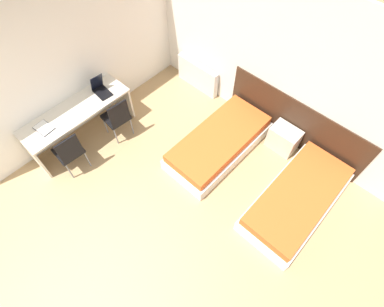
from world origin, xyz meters
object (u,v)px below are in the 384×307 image
nightstand (283,139)px  chair_near_laptop (117,117)px  chair_near_notebook (69,151)px  bed_near_door (297,199)px  bed_near_window (219,143)px  laptop (101,89)px

nightstand → chair_near_laptop: 2.93m
nightstand → chair_near_laptop: (-2.31, -1.78, 0.28)m
chair_near_notebook → bed_near_door: bearing=35.3°
bed_near_window → chair_near_laptop: (-1.52, -0.97, 0.33)m
laptop → bed_near_window: bearing=29.4°
nightstand → chair_near_notebook: size_ratio=0.55×
chair_near_laptop → laptop: laptop is taller
chair_near_laptop → chair_near_notebook: bearing=-85.0°
bed_near_window → chair_near_notebook: bearing=-127.9°
bed_near_window → laptop: laptop is taller
chair_near_notebook → laptop: bearing=116.0°
nightstand → bed_near_window: bearing=-134.3°
bed_near_door → chair_near_notebook: bearing=-147.9°
chair_near_laptop → nightstand: bearing=42.6°
laptop → bed_near_door: bearing=19.0°
chair_near_laptop → chair_near_notebook: 0.98m
nightstand → chair_near_notebook: chair_near_notebook is taller
bed_near_window → chair_near_notebook: (-1.52, -1.95, 0.33)m
bed_near_door → laptop: (-3.55, -0.89, 0.62)m
chair_near_laptop → laptop: bearing=174.7°
bed_near_window → bed_near_door: size_ratio=1.00×
laptop → chair_near_laptop: bearing=-5.2°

